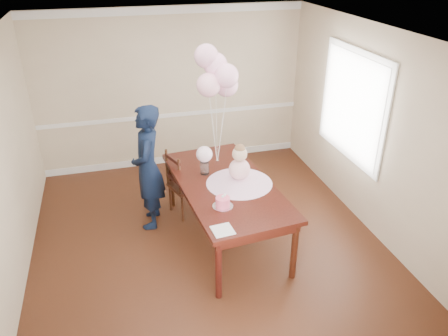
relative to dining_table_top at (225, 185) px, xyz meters
The scene contains 50 objects.
floor 0.85m from the dining_table_top, behind, with size 4.50×5.00×0.00m, color black.
ceiling 1.91m from the dining_table_top, behind, with size 4.50×5.00×0.02m, color white.
wall_back 2.53m from the dining_table_top, 96.04° to the left, with size 4.50×0.02×2.70m, color tan.
wall_front 2.61m from the dining_table_top, 95.86° to the right, with size 4.50×0.02×2.70m, color tan.
wall_left 2.57m from the dining_table_top, behind, with size 0.02×5.00×2.70m, color tan.
wall_right 2.06m from the dining_table_top, ahead, with size 0.02×5.00×2.70m, color tan.
chair_rail_trim 2.47m from the dining_table_top, 96.07° to the left, with size 4.50×0.02×0.07m, color white.
crown_molding 3.06m from the dining_table_top, 96.07° to the left, with size 4.50×0.02×0.12m, color silver.
baseboard_trim 2.58m from the dining_table_top, 96.07° to the left, with size 4.50×0.02×0.12m, color silver.
window_frame 2.15m from the dining_table_top, 13.18° to the left, with size 0.02×1.66×1.56m, color white.
window_blinds 2.14m from the dining_table_top, 13.30° to the left, with size 0.01×1.50×1.40m, color white.
dining_table_top is the anchor object (origin of this frame).
table_apron 0.08m from the dining_table_top, ahead, with size 1.00×2.12×0.11m, color black.
table_leg_fl 1.20m from the dining_table_top, 109.23° to the right, with size 0.08×0.08×0.78m, color black.
table_leg_fr 1.20m from the dining_table_top, 60.16° to the right, with size 0.08×0.08×0.78m, color black.
table_leg_bl 1.20m from the dining_table_top, 119.84° to the left, with size 0.08×0.08×0.78m, color black.
table_leg_br 1.20m from the dining_table_top, 70.77° to the left, with size 0.08×0.08×0.78m, color black.
baby_skirt 0.20m from the dining_table_top, 13.13° to the right, with size 0.85×0.85×0.11m, color #E4A8CC.
baby_torso 0.29m from the dining_table_top, 13.13° to the right, with size 0.27×0.27×0.27m, color #FFA1D1.
baby_head 0.47m from the dining_table_top, 13.13° to the right, with size 0.19×0.19×0.19m, color #D2AF90.
baby_hair 0.54m from the dining_table_top, 13.13° to the right, with size 0.13×0.13×0.13m, color brown.
cake_platter 0.55m from the dining_table_top, 108.66° to the right, with size 0.25×0.25×0.01m, color silver.
birthday_cake 0.56m from the dining_table_top, 108.66° to the right, with size 0.17×0.17×0.11m, color #F74E73.
cake_flower_a 0.57m from the dining_table_top, 108.66° to the right, with size 0.03×0.03×0.03m, color silver.
cake_flower_b 0.54m from the dining_table_top, 106.27° to the right, with size 0.03×0.03×0.03m, color white.
rose_vase_near 0.39m from the dining_table_top, 121.87° to the left, with size 0.11×0.11×0.18m, color silver.
roses_near 0.49m from the dining_table_top, 121.87° to the left, with size 0.21×0.21×0.21m, color #F9D0E2.
napkin 1.03m from the dining_table_top, 107.08° to the right, with size 0.22×0.22×0.01m, color silver.
balloon_weight 0.63m from the dining_table_top, 85.00° to the left, with size 0.04×0.04×0.02m, color silver.
balloon_a 1.30m from the dining_table_top, 95.30° to the left, with size 0.31×0.31×0.31m, color #FFB4C8.
balloon_b 1.39m from the dining_table_top, 73.50° to the left, with size 0.31×0.31×0.31m, color #FEB4D6.
balloon_c 1.55m from the dining_table_top, 84.84° to the left, with size 0.31×0.31×0.31m, color #FFB4D9.
balloon_d 1.66m from the dining_table_top, 93.59° to the left, with size 0.31×0.31×0.31m, color #E7A4C0.
balloon_e 1.33m from the dining_table_top, 73.66° to the left, with size 0.31×0.31×0.31m, color #F3ACCB.
balloon_ribbon_a 0.80m from the dining_table_top, 90.11° to the left, with size 0.00×0.00×0.94m, color white.
balloon_ribbon_b 0.83m from the dining_table_top, 79.36° to the left, with size 0.00×0.00×1.05m, color white.
balloon_ribbon_c 0.92m from the dining_table_top, 84.91° to the left, with size 0.00×0.00×1.16m, color white.
balloon_ribbon_d 0.96m from the dining_table_top, 89.69° to the left, with size 0.00×0.00×1.27m, color silver.
balloon_ribbon_e 0.84m from the dining_table_top, 78.78° to the left, with size 0.00×0.00×0.88m, color white.
dining_chair_seat 0.92m from the dining_table_top, 116.73° to the left, with size 0.43×0.43×0.05m, color #3E1C10.
chair_leg_fl 0.93m from the dining_table_top, 132.59° to the left, with size 0.04×0.04×0.42m, color #33180E.
chair_leg_fr 0.90m from the dining_table_top, 103.32° to the left, with size 0.04×0.04×0.42m, color #39170F.
chair_leg_bl 1.21m from the dining_table_top, 125.18° to the left, with size 0.04×0.04×0.42m, color #371A0F.
chair_leg_br 1.18m from the dining_table_top, 105.63° to the left, with size 0.04×0.04×0.42m, color #35150E.
chair_back_post_l 0.73m from the dining_table_top, 134.02° to the left, with size 0.04×0.04×0.55m, color #351A0E.
chair_back_post_r 1.06m from the dining_table_top, 126.20° to the left, with size 0.04×0.04×0.55m, color #321A0D.
chair_slat_low 0.91m from the dining_table_top, 129.38° to the left, with size 0.03×0.39×0.05m, color #39140F.
chair_slat_mid 0.89m from the dining_table_top, 129.38° to the left, with size 0.03×0.39×0.05m, color #331C0E.
chair_slat_top 0.90m from the dining_table_top, 129.38° to the left, with size 0.03×0.39×0.05m, color #33130E.
woman 1.10m from the dining_table_top, 146.05° to the left, with size 0.64×0.43×1.75m, color black.
Camera 1 is at (-1.03, -4.63, 3.58)m, focal length 35.00 mm.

